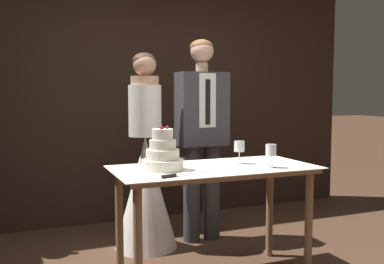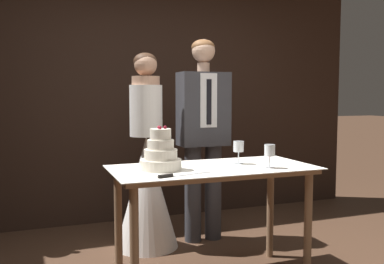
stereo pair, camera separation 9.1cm
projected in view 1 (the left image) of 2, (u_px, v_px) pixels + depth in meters
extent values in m
cube|color=black|center=(139.00, 92.00, 4.55)|extent=(5.05, 0.12, 2.71)
cylinder|color=#8E6B4C|center=(138.00, 251.00, 2.57)|extent=(0.06, 0.06, 0.78)
cylinder|color=#8E6B4C|center=(309.00, 227.00, 3.04)|extent=(0.06, 0.06, 0.78)
cylinder|color=#8E6B4C|center=(119.00, 227.00, 3.04)|extent=(0.06, 0.06, 0.78)
cylinder|color=#8E6B4C|center=(270.00, 209.00, 3.51)|extent=(0.06, 0.06, 0.78)
cube|color=#8E6B4C|center=(214.00, 170.00, 3.00)|extent=(1.37, 0.63, 0.03)
cube|color=white|center=(214.00, 167.00, 3.00)|extent=(1.43, 0.69, 0.01)
cylinder|color=silver|center=(163.00, 165.00, 2.87)|extent=(0.28, 0.28, 0.07)
cylinder|color=silver|center=(163.00, 154.00, 2.87)|extent=(0.22, 0.22, 0.07)
cylinder|color=silver|center=(163.00, 144.00, 2.86)|extent=(0.18, 0.18, 0.06)
cylinder|color=silver|center=(163.00, 134.00, 2.86)|extent=(0.14, 0.14, 0.07)
sphere|color=maroon|center=(167.00, 127.00, 2.86)|extent=(0.02, 0.02, 0.02)
sphere|color=maroon|center=(161.00, 127.00, 2.86)|extent=(0.02, 0.02, 0.02)
sphere|color=maroon|center=(162.00, 128.00, 2.82)|extent=(0.02, 0.02, 0.02)
cube|color=silver|center=(195.00, 174.00, 2.71)|extent=(0.29, 0.09, 0.00)
cylinder|color=black|center=(169.00, 176.00, 2.60)|extent=(0.10, 0.04, 0.02)
cylinder|color=silver|center=(271.00, 167.00, 2.97)|extent=(0.07, 0.07, 0.00)
cylinder|color=silver|center=(271.00, 161.00, 2.96)|extent=(0.01, 0.01, 0.08)
cylinder|color=silver|center=(271.00, 150.00, 2.96)|extent=(0.07, 0.07, 0.08)
cylinder|color=maroon|center=(271.00, 153.00, 2.96)|extent=(0.06, 0.06, 0.03)
cylinder|color=silver|center=(239.00, 163.00, 3.14)|extent=(0.07, 0.07, 0.00)
cylinder|color=silver|center=(239.00, 157.00, 3.13)|extent=(0.01, 0.01, 0.09)
cylinder|color=silver|center=(239.00, 146.00, 3.13)|extent=(0.08, 0.08, 0.08)
cone|color=white|center=(146.00, 192.00, 3.70)|extent=(0.54, 0.54, 0.97)
cylinder|color=white|center=(145.00, 111.00, 3.64)|extent=(0.28, 0.28, 0.44)
cylinder|color=tan|center=(145.00, 81.00, 3.61)|extent=(0.24, 0.24, 0.07)
sphere|color=tan|center=(145.00, 65.00, 3.60)|extent=(0.19, 0.19, 0.19)
ellipsoid|color=#472D1E|center=(144.00, 61.00, 3.61)|extent=(0.20, 0.20, 0.15)
cylinder|color=#38383D|center=(192.00, 194.00, 3.86)|extent=(0.15, 0.15, 0.87)
cylinder|color=#38383D|center=(212.00, 192.00, 3.94)|extent=(0.15, 0.15, 0.87)
cube|color=#38383D|center=(202.00, 109.00, 3.83)|extent=(0.44, 0.24, 0.65)
cube|color=white|center=(208.00, 100.00, 3.71)|extent=(0.16, 0.01, 0.47)
cube|color=black|center=(208.00, 102.00, 3.71)|extent=(0.04, 0.01, 0.39)
cylinder|color=#DBAD8E|center=(202.00, 68.00, 3.80)|extent=(0.11, 0.11, 0.08)
sphere|color=#DBAD8E|center=(202.00, 51.00, 3.79)|extent=(0.21, 0.21, 0.21)
ellipsoid|color=brown|center=(202.00, 47.00, 3.80)|extent=(0.21, 0.21, 0.13)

